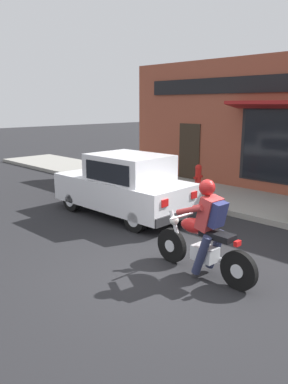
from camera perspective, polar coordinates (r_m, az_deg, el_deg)
ground_plane at (r=6.45m, az=3.08°, el=-12.17°), size 80.00×80.00×0.00m
sidewalk_curb at (r=11.85m, az=8.29°, el=-0.06°), size 2.60×22.00×0.14m
storefront_building at (r=11.95m, az=20.11°, el=9.29°), size 1.25×11.46×4.20m
motorcycle_with_rider at (r=6.19m, az=9.18°, el=-6.65°), size 0.56×2.02×1.62m
car_hatchback at (r=9.43m, az=-3.01°, el=0.97°), size 1.70×3.81×1.57m
fire_hydrant at (r=11.32m, az=8.24°, el=1.92°), size 0.36×0.24×0.88m
traffic_cone at (r=14.14m, az=-0.77°, el=3.73°), size 0.36×0.36×0.60m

